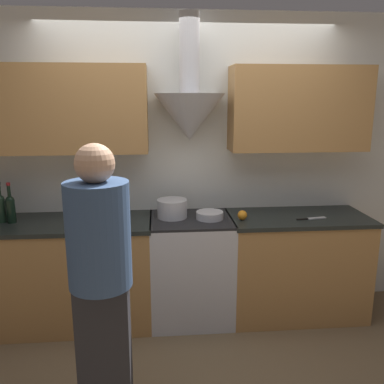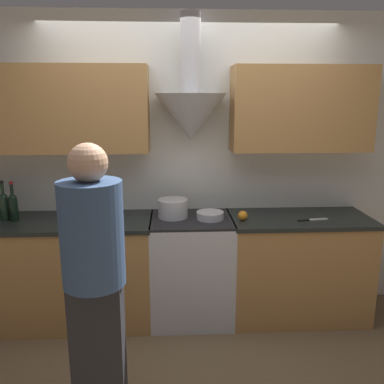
# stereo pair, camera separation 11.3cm
# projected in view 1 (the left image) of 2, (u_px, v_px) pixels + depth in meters

# --- Properties ---
(ground_plane) EXTENTS (12.00, 12.00, 0.00)m
(ground_plane) POSITION_uv_depth(u_px,v_px,m) (195.00, 338.00, 3.28)
(ground_plane) COLOR brown
(wall_back) EXTENTS (8.40, 0.59, 2.60)m
(wall_back) POSITION_uv_depth(u_px,v_px,m) (180.00, 146.00, 3.52)
(wall_back) COLOR silver
(wall_back) RESTS_ON ground_plane
(counter_left) EXTENTS (1.60, 0.62, 0.91)m
(counter_left) POSITION_uv_depth(u_px,v_px,m) (57.00, 273.00, 3.41)
(counter_left) COLOR #B27F47
(counter_left) RESTS_ON ground_plane
(counter_right) EXTENTS (1.19, 0.62, 0.91)m
(counter_right) POSITION_uv_depth(u_px,v_px,m) (295.00, 265.00, 3.59)
(counter_right) COLOR #B27F47
(counter_right) RESTS_ON ground_plane
(stove_range) EXTENTS (0.69, 0.60, 0.91)m
(stove_range) POSITION_uv_depth(u_px,v_px,m) (191.00, 268.00, 3.51)
(stove_range) COLOR silver
(stove_range) RESTS_ON ground_plane
(wine_bottle_3) EXTENTS (0.07, 0.07, 0.33)m
(wine_bottle_3) POSITION_uv_depth(u_px,v_px,m) (1.00, 207.00, 3.28)
(wine_bottle_3) COLOR black
(wine_bottle_3) RESTS_ON counter_left
(wine_bottle_4) EXTENTS (0.07, 0.07, 0.33)m
(wine_bottle_4) POSITION_uv_depth(u_px,v_px,m) (11.00, 207.00, 3.26)
(wine_bottle_4) COLOR black
(wine_bottle_4) RESTS_ON counter_left
(stock_pot) EXTENTS (0.25, 0.25, 0.15)m
(stock_pot) POSITION_uv_depth(u_px,v_px,m) (172.00, 209.00, 3.41)
(stock_pot) COLOR silver
(stock_pot) RESTS_ON stove_range
(mixing_bowl) EXTENTS (0.23, 0.23, 0.06)m
(mixing_bowl) POSITION_uv_depth(u_px,v_px,m) (210.00, 215.00, 3.39)
(mixing_bowl) COLOR silver
(mixing_bowl) RESTS_ON stove_range
(orange_fruit) EXTENTS (0.08, 0.08, 0.08)m
(orange_fruit) POSITION_uv_depth(u_px,v_px,m) (242.00, 215.00, 3.35)
(orange_fruit) COLOR orange
(orange_fruit) RESTS_ON counter_right
(chefs_knife) EXTENTS (0.26, 0.07, 0.01)m
(chefs_knife) POSITION_uv_depth(u_px,v_px,m) (311.00, 218.00, 3.39)
(chefs_knife) COLOR silver
(chefs_knife) RESTS_ON counter_right
(person_foreground_left) EXTENTS (0.34, 0.34, 1.67)m
(person_foreground_left) POSITION_uv_depth(u_px,v_px,m) (101.00, 280.00, 2.22)
(person_foreground_left) COLOR #28282D
(person_foreground_left) RESTS_ON ground_plane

